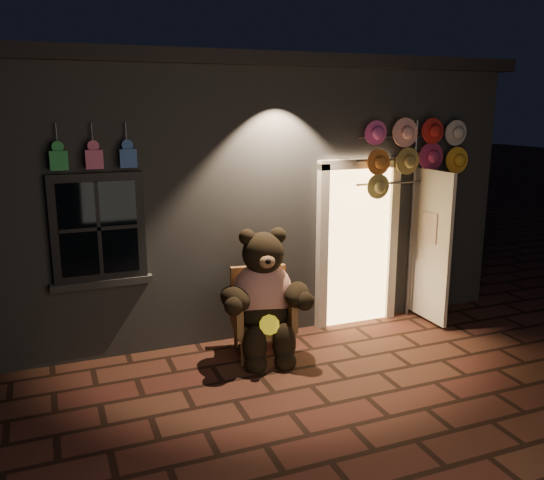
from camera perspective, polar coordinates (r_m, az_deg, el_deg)
ground at (r=6.21m, az=3.87°, el=-14.21°), size 60.00×60.00×0.00m
shop_building at (r=9.33m, az=-6.64°, el=6.23°), size 7.30×5.95×3.51m
wicker_armchair at (r=6.78m, az=-1.05°, el=-7.11°), size 0.78×0.73×1.00m
teddy_bear at (r=6.59m, az=-0.78°, el=-5.64°), size 1.11×0.94×1.55m
hat_rack at (r=7.68m, az=13.81°, el=8.26°), size 1.60×0.22×2.68m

